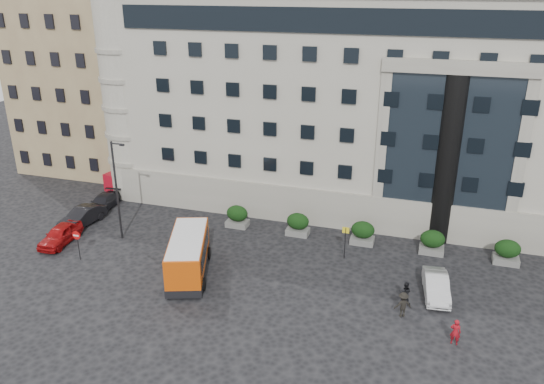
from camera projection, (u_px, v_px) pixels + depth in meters
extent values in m
plane|color=black|center=(252.00, 280.00, 36.24)|extent=(120.00, 120.00, 0.00)
cube|color=#9F9C8D|center=(386.00, 94.00, 50.73)|extent=(44.00, 24.00, 18.00)
cylinder|color=black|center=(447.00, 161.00, 39.62)|extent=(1.80, 1.80, 13.00)
cube|color=#8A7150|center=(102.00, 71.00, 56.92)|extent=(14.00, 14.00, 20.00)
cube|color=brown|center=(158.00, 43.00, 73.33)|extent=(13.00, 13.00, 22.00)
cube|color=#5F5F5C|center=(237.00, 223.00, 44.17)|extent=(1.80, 1.20, 0.50)
ellipsoid|color=black|center=(237.00, 213.00, 43.83)|extent=(1.80, 1.26, 1.34)
cube|color=#5F5F5C|center=(298.00, 232.00, 42.73)|extent=(1.80, 1.20, 0.50)
ellipsoid|color=black|center=(298.00, 221.00, 42.39)|extent=(1.80, 1.26, 1.34)
cube|color=#5F5F5C|center=(362.00, 240.00, 41.28)|extent=(1.80, 1.20, 0.50)
ellipsoid|color=black|center=(363.00, 230.00, 40.94)|extent=(1.80, 1.26, 1.34)
cube|color=#5F5F5C|center=(431.00, 250.00, 39.84)|extent=(1.80, 1.20, 0.50)
ellipsoid|color=black|center=(433.00, 239.00, 39.50)|extent=(1.80, 1.26, 1.34)
cube|color=#5F5F5C|center=(506.00, 260.00, 38.40)|extent=(1.80, 1.20, 0.50)
ellipsoid|color=black|center=(508.00, 249.00, 38.05)|extent=(1.80, 1.26, 1.34)
cylinder|color=#262628|center=(117.00, 191.00, 40.75)|extent=(0.16, 0.16, 8.00)
cylinder|color=#262628|center=(116.00, 144.00, 39.20)|extent=(0.90, 0.12, 0.12)
cube|color=black|center=(122.00, 145.00, 39.09)|extent=(0.35, 0.18, 0.14)
cylinder|color=#262628|center=(345.00, 243.00, 38.68)|extent=(0.08, 0.08, 2.50)
cube|color=yellow|center=(346.00, 230.00, 38.29)|extent=(0.50, 0.06, 0.45)
cylinder|color=#262628|center=(78.00, 246.00, 38.56)|extent=(0.08, 0.08, 2.20)
cylinder|color=red|center=(76.00, 235.00, 38.17)|extent=(0.64, 0.05, 0.64)
cube|color=white|center=(76.00, 236.00, 38.14)|extent=(0.45, 0.04, 0.10)
cube|color=#C54609|center=(188.00, 253.00, 36.45)|extent=(4.41, 7.13, 2.24)
cube|color=black|center=(189.00, 268.00, 36.90)|extent=(4.47, 7.18, 0.55)
cube|color=black|center=(188.00, 250.00, 36.37)|extent=(3.98, 5.75, 1.01)
cube|color=silver|center=(187.00, 239.00, 36.05)|extent=(4.19, 6.77, 0.18)
cylinder|color=black|center=(168.00, 285.00, 34.86)|extent=(0.56, 0.94, 0.90)
cylinder|color=black|center=(203.00, 284.00, 34.93)|extent=(0.56, 0.94, 0.90)
cylinder|color=black|center=(177.00, 254.00, 38.87)|extent=(0.56, 0.94, 0.90)
cylinder|color=black|center=(208.00, 253.00, 38.94)|extent=(0.56, 0.94, 0.90)
cube|color=maroon|center=(136.00, 170.00, 52.66)|extent=(2.95, 3.96, 2.49)
cube|color=maroon|center=(118.00, 182.00, 50.70)|extent=(2.46, 1.99, 1.69)
cube|color=black|center=(112.00, 181.00, 50.01)|extent=(1.88, 0.49, 0.80)
cylinder|color=black|center=(111.00, 187.00, 51.54)|extent=(0.42, 0.87, 0.84)
cylinder|color=black|center=(128.00, 191.00, 50.56)|extent=(0.42, 0.87, 0.84)
cylinder|color=black|center=(134.00, 177.00, 54.22)|extent=(0.42, 0.87, 0.84)
cylinder|color=black|center=(151.00, 180.00, 53.24)|extent=(0.42, 0.87, 0.84)
imported|color=#9A0B0C|center=(60.00, 235.00, 41.14)|extent=(2.03, 4.39, 1.46)
imported|color=black|center=(82.00, 217.00, 44.23)|extent=(2.11, 4.66, 1.48)
imported|color=black|center=(103.00, 202.00, 47.35)|extent=(2.19, 4.50, 1.26)
imported|color=black|center=(180.00, 174.00, 53.86)|extent=(3.02, 5.67, 1.52)
imported|color=silver|center=(436.00, 286.00, 34.29)|extent=(1.99, 4.36, 1.39)
imported|color=maroon|center=(455.00, 332.00, 29.63)|extent=(0.63, 0.45, 1.60)
imported|color=black|center=(405.00, 293.00, 33.37)|extent=(0.76, 0.59, 1.57)
imported|color=black|center=(403.00, 305.00, 32.07)|extent=(1.23, 1.00, 1.65)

